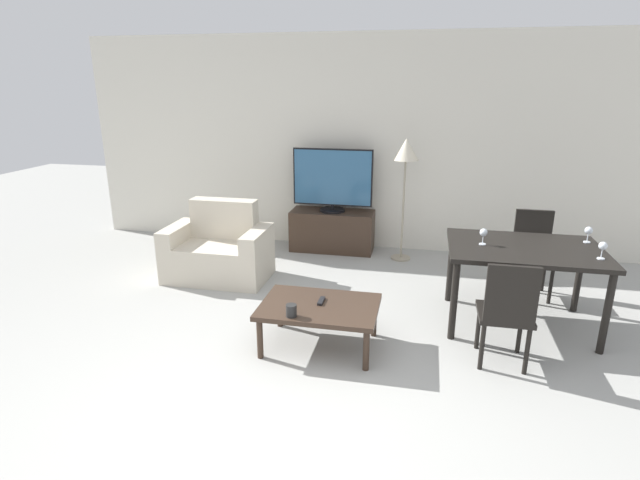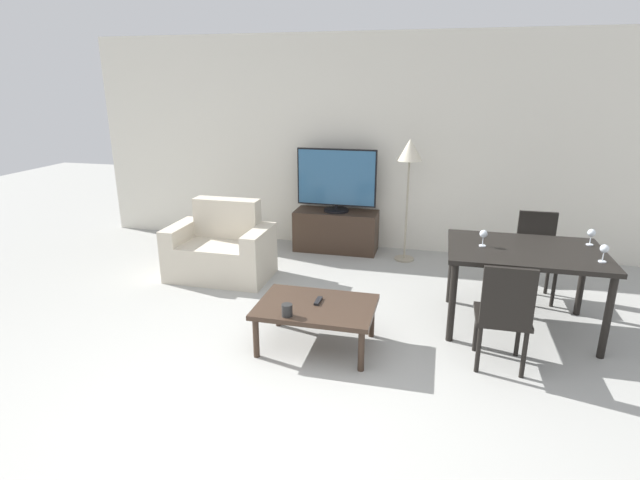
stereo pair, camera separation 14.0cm
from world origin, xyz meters
name	(u,v)px [view 1 (the left image)]	position (x,y,z in m)	size (l,w,h in m)	color
ground_plane	(265,418)	(0.00, 0.00, 0.00)	(18.00, 18.00, 0.00)	#9E9E99
wall_back	(353,144)	(0.00, 3.77, 1.35)	(7.19, 0.06, 2.70)	silver
armchair	(219,252)	(-1.27, 2.29, 0.30)	(1.12, 0.69, 0.85)	beige
tv_stand	(332,231)	(-0.21, 3.49, 0.26)	(1.07, 0.43, 0.53)	#38281E
tv	(333,180)	(-0.21, 3.49, 0.93)	(1.01, 0.32, 0.80)	black
coffee_table	(319,309)	(0.15, 1.00, 0.34)	(0.96, 0.67, 0.38)	#38281E
dining_table	(524,256)	(1.83, 1.77, 0.66)	(1.30, 0.93, 0.74)	black
dining_chair_near	(507,310)	(1.60, 1.00, 0.48)	(0.40, 0.40, 0.87)	black
dining_chair_far	(533,249)	(2.06, 2.54, 0.48)	(0.40, 0.40, 0.87)	black
floor_lamp	(406,157)	(0.70, 3.32, 1.27)	(0.30, 0.30, 1.49)	gray
remote_primary	(321,301)	(0.16, 1.05, 0.39)	(0.04, 0.15, 0.02)	black
cup_white_near	(291,311)	(-0.01, 0.74, 0.43)	(0.09, 0.09, 0.10)	black
wine_glass_left	(483,233)	(1.47, 1.76, 0.85)	(0.07, 0.07, 0.15)	silver
wine_glass_center	(589,232)	(2.39, 2.01, 0.85)	(0.07, 0.07, 0.15)	silver
wine_glass_right	(603,247)	(2.37, 1.56, 0.85)	(0.07, 0.07, 0.15)	silver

